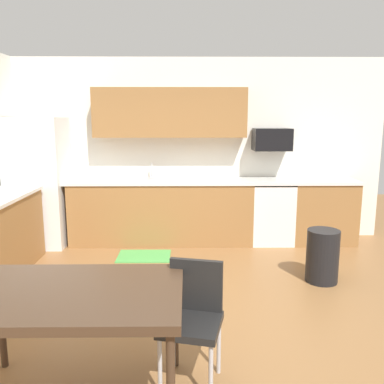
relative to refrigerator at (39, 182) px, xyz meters
The scene contains 15 objects.
ground_plane 3.24m from the refrigerator, 45.52° to the right, with size 12.00×12.00×0.00m, color olive.
wall_back 2.26m from the refrigerator, 11.16° to the left, with size 5.80×0.10×2.70m, color white.
cabinet_run_back 1.81m from the refrigerator, ahead, with size 2.63×0.60×0.90m, color olive.
cabinet_run_back_right 4.15m from the refrigerator, ahead, with size 0.92×0.60×0.90m, color olive.
countertop_back 2.18m from the refrigerator, ahead, with size 4.80×0.64×0.04m, color silver.
upper_cabinets_back 2.13m from the refrigerator, ahead, with size 2.20×0.34×0.70m, color olive.
refrigerator is the anchor object (origin of this frame).
oven_range 3.40m from the refrigerator, ahead, with size 0.60×0.60×0.91m.
microwave 3.42m from the refrigerator, ahead, with size 0.54×0.36×0.32m, color black.
sink_basin 1.60m from the refrigerator, ahead, with size 0.48×0.40×0.14m, color #A5A8AD.
sink_faucet 1.62m from the refrigerator, ahead, with size 0.02×0.02×0.24m, color #B2B5BA.
dining_table 3.64m from the refrigerator, 67.49° to the right, with size 1.40×0.90×0.78m.
chair_near_table 3.83m from the refrigerator, 55.34° to the right, with size 0.48×0.48×0.85m.
trash_bin 3.96m from the refrigerator, 21.20° to the right, with size 0.36×0.36×0.60m, color black.
floor_mat 1.88m from the refrigerator, 20.25° to the right, with size 0.70×0.50×0.01m, color #4CA54C.
Camera 1 is at (-0.05, -3.51, 1.84)m, focal length 37.75 mm.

